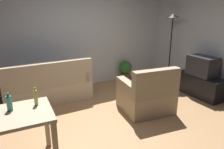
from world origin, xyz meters
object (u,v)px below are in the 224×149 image
object	(u,v)px
tv_stand	(200,85)
armchair	(147,96)
bottle_tall	(9,103)
torchiere_lamp	(172,30)
couch	(48,87)
potted_plant	(125,69)
bottle_squat	(36,97)
tv	(202,66)

from	to	relation	value
tv_stand	armchair	world-z (taller)	armchair
armchair	bottle_tall	xyz separation A→B (m)	(-2.37, -0.36, 0.54)
torchiere_lamp	bottle_tall	xyz separation A→B (m)	(-3.93, -1.43, -0.56)
torchiere_lamp	couch	bearing A→B (deg)	173.65
potted_plant	armchair	distance (m)	1.82
potted_plant	armchair	bearing A→B (deg)	-108.89
bottle_tall	armchair	bearing A→B (deg)	8.67
couch	bottle_squat	bearing A→B (deg)	74.33
tv	bottle_squat	world-z (taller)	bottle_squat
tv	bottle_tall	world-z (taller)	bottle_tall
potted_plant	bottle_tall	world-z (taller)	bottle_tall
bottle_tall	tv	bearing A→B (deg)	5.83
tv	potted_plant	distance (m)	1.98
couch	tv_stand	xyz separation A→B (m)	(3.13, -1.37, -0.07)
potted_plant	torchiere_lamp	bearing A→B (deg)	-34.39
couch	tv_stand	size ratio (longest dim) A/B	1.62
couch	potted_plant	xyz separation A→B (m)	(2.16, 0.31, 0.02)
torchiere_lamp	potted_plant	xyz separation A→B (m)	(-0.96, 0.66, -1.08)
tv	bottle_squat	size ratio (longest dim) A/B	2.52
bottle_tall	couch	bearing A→B (deg)	65.74
torchiere_lamp	bottle_tall	distance (m)	4.21
couch	bottle_tall	world-z (taller)	bottle_tall
torchiere_lamp	bottle_squat	size ratio (longest dim) A/B	7.60
torchiere_lamp	bottle_tall	bearing A→B (deg)	-160.02
couch	tv	size ratio (longest dim) A/B	2.97
potted_plant	bottle_tall	bearing A→B (deg)	-144.81
torchiere_lamp	potted_plant	distance (m)	1.59
tv_stand	potted_plant	distance (m)	1.95
armchair	potted_plant	bearing A→B (deg)	-101.34
potted_plant	armchair	xyz separation A→B (m)	(-0.59, -1.73, -0.01)
bottle_tall	bottle_squat	xyz separation A→B (m)	(0.30, 0.00, 0.01)
tv	bottle_tall	size ratio (longest dim) A/B	2.69
tv_stand	torchiere_lamp	xyz separation A→B (m)	(0.00, 1.03, 1.17)
couch	bottle_squat	world-z (taller)	bottle_squat
tv_stand	tv	distance (m)	0.46
armchair	bottle_squat	size ratio (longest dim) A/B	4.21
tv_stand	tv	world-z (taller)	tv
tv_stand	tv	xyz separation A→B (m)	(0.00, -0.00, 0.46)
bottle_tall	bottle_squat	world-z (taller)	bottle_squat
couch	armchair	distance (m)	2.11
tv_stand	potted_plant	xyz separation A→B (m)	(-0.96, 1.69, 0.09)
torchiere_lamp	bottle_tall	size ratio (longest dim) A/B	8.10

